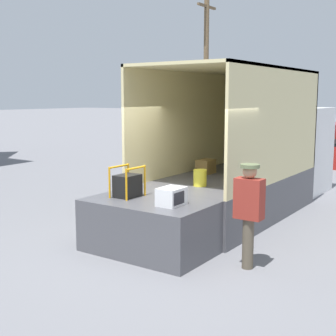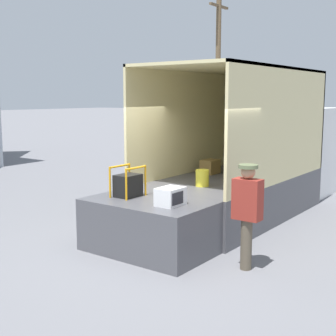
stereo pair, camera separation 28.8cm
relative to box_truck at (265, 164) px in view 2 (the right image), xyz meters
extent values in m
plane|color=slate|center=(-4.05, 0.00, -1.00)|extent=(160.00, 160.00, 0.00)
cube|color=white|center=(1.86, 0.00, 0.20)|extent=(2.12, 2.13, 2.40)
cube|color=#4C4C51|center=(-1.62, 0.00, -0.54)|extent=(4.86, 2.31, 0.92)
cube|color=beige|center=(-1.62, 1.12, 1.12)|extent=(4.86, 0.06, 2.40)
cube|color=beige|center=(-1.62, -1.13, 1.12)|extent=(4.86, 0.06, 2.40)
cube|color=beige|center=(0.77, 0.00, 1.12)|extent=(0.06, 2.31, 2.40)
cube|color=beige|center=(-1.62, 0.00, 2.29)|extent=(4.86, 2.31, 0.06)
cylinder|color=yellow|center=(-3.07, -0.05, 0.09)|extent=(0.27, 0.27, 0.33)
cube|color=olive|center=(-1.65, 0.64, 0.08)|extent=(0.44, 0.32, 0.33)
cube|color=#2D7F33|center=(-0.71, -0.40, 0.08)|extent=(0.44, 0.32, 0.32)
cube|color=#4C4C51|center=(-4.73, 0.00, -0.54)|extent=(1.36, 2.19, 0.92)
cube|color=white|center=(-4.81, -0.53, 0.07)|extent=(0.46, 0.35, 0.30)
cube|color=black|center=(-4.85, -0.71, 0.07)|extent=(0.30, 0.01, 0.20)
cube|color=black|center=(-4.70, 0.50, 0.12)|extent=(0.45, 0.34, 0.40)
cylinder|color=slate|center=(-4.52, 0.50, 0.14)|extent=(0.17, 0.18, 0.18)
cylinder|color=orange|center=(-4.96, 0.31, 0.20)|extent=(0.04, 0.04, 0.56)
cylinder|color=orange|center=(-4.44, 0.31, 0.20)|extent=(0.04, 0.04, 0.56)
cylinder|color=orange|center=(-4.96, 0.69, 0.20)|extent=(0.04, 0.04, 0.56)
cylinder|color=orange|center=(-4.44, 0.69, 0.20)|extent=(0.04, 0.04, 0.56)
cylinder|color=orange|center=(-4.70, 0.31, 0.46)|extent=(0.52, 0.04, 0.04)
cylinder|color=orange|center=(-4.70, 0.69, 0.46)|extent=(0.52, 0.04, 0.04)
cylinder|color=brown|center=(-4.48, -1.77, -0.60)|extent=(0.18, 0.18, 0.81)
cube|color=maroon|center=(-4.48, -1.77, 0.13)|extent=(0.24, 0.44, 0.64)
sphere|color=tan|center=(-4.48, -1.77, 0.56)|extent=(0.22, 0.22, 0.22)
cylinder|color=#606B47|center=(-4.48, -1.77, 0.64)|extent=(0.30, 0.30, 0.06)
cube|color=black|center=(7.58, 0.66, -0.07)|extent=(1.96, 1.86, 0.12)
cylinder|color=brown|center=(11.73, 8.35, 3.06)|extent=(0.28, 0.28, 8.13)
cube|color=brown|center=(11.73, 8.35, 6.53)|extent=(1.80, 0.14, 0.12)
camera|label=1|loc=(-11.07, -4.75, 1.69)|focal=50.00mm
camera|label=2|loc=(-10.90, -4.98, 1.69)|focal=50.00mm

